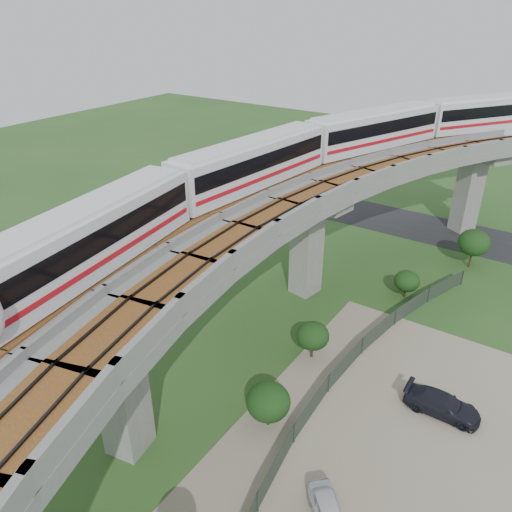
% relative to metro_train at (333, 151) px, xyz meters
% --- Properties ---
extents(ground, '(160.00, 160.00, 0.00)m').
position_rel_metro_train_xyz_m(ground, '(-1.70, -12.64, -12.31)').
color(ground, '#2B5321').
rests_on(ground, ground).
extents(dirt_lot, '(18.00, 26.00, 0.04)m').
position_rel_metro_train_xyz_m(dirt_lot, '(12.30, -14.64, -12.29)').
color(dirt_lot, gray).
rests_on(dirt_lot, ground).
extents(asphalt_road, '(60.00, 8.00, 0.03)m').
position_rel_metro_train_xyz_m(asphalt_road, '(-1.70, 17.36, -12.29)').
color(asphalt_road, '#232326').
rests_on(asphalt_road, ground).
extents(viaduct, '(19.58, 73.98, 11.40)m').
position_rel_metro_train_xyz_m(viaduct, '(2.14, -12.64, -3.26)').
color(viaduct, '#99968E').
rests_on(viaduct, ground).
extents(metro_train, '(18.11, 59.89, 3.64)m').
position_rel_metro_train_xyz_m(metro_train, '(0.00, 0.00, 0.00)').
color(metro_train, white).
rests_on(metro_train, ground).
extents(fence, '(3.87, 38.73, 1.50)m').
position_rel_metro_train_xyz_m(fence, '(8.05, -12.64, -11.56)').
color(fence, '#2D382D').
rests_on(fence, ground).
extents(tree_0, '(2.96, 2.96, 3.86)m').
position_rel_metro_train_xyz_m(tree_0, '(10.29, 10.60, -9.71)').
color(tree_0, '#382314').
rests_on(tree_0, ground).
extents(tree_1, '(2.17, 2.17, 2.55)m').
position_rel_metro_train_xyz_m(tree_1, '(6.97, 1.70, -10.69)').
color(tree_1, '#382314').
rests_on(tree_1, ground).
extents(tree_2, '(2.35, 2.35, 2.92)m').
position_rel_metro_train_xyz_m(tree_2, '(4.14, -10.06, -10.40)').
color(tree_2, '#382314').
rests_on(tree_2, ground).
extents(tree_3, '(2.69, 2.69, 2.99)m').
position_rel_metro_train_xyz_m(tree_3, '(4.99, -17.24, -10.46)').
color(tree_3, '#382314').
rests_on(tree_3, ground).
extents(car_dark, '(4.69, 1.99, 1.35)m').
position_rel_metro_train_xyz_m(car_dark, '(13.49, -10.37, -11.59)').
color(car_dark, black).
rests_on(car_dark, dirt_lot).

